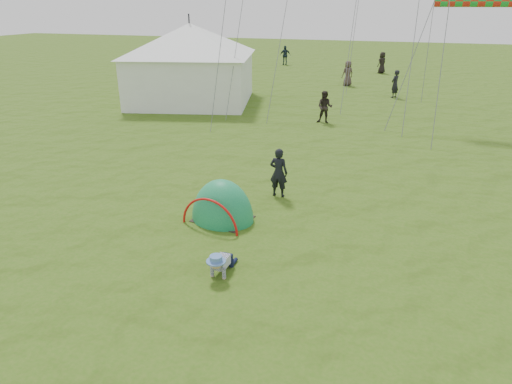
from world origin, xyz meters
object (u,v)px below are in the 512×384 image
(standing_adult, at_px, (279,173))
(event_marquee, at_px, (191,61))
(crawling_toddler, at_px, (221,262))
(popup_tent, at_px, (223,219))

(standing_adult, relative_size, event_marquee, 0.22)
(crawling_toddler, relative_size, event_marquee, 0.11)
(crawling_toddler, xyz_separation_m, event_marquee, (-8.91, 17.19, 2.13))
(popup_tent, height_order, standing_adult, standing_adult)
(event_marquee, bearing_deg, popup_tent, -75.41)
(event_marquee, bearing_deg, standing_adult, -68.30)
(crawling_toddler, distance_m, standing_adult, 4.73)
(event_marquee, bearing_deg, crawling_toddler, -76.43)
(popup_tent, bearing_deg, standing_adult, 73.86)
(standing_adult, bearing_deg, popup_tent, 66.49)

